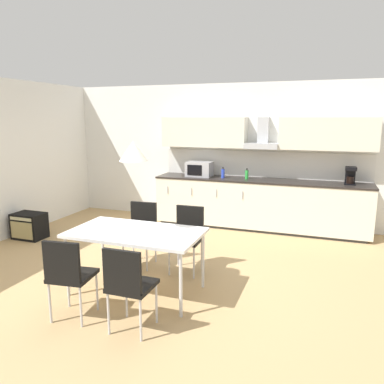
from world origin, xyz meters
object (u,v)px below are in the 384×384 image
(chair_near_left, at_px, (68,271))
(chair_far_left, at_px, (141,227))
(bottle_green, at_px, (247,175))
(chair_far_right, at_px, (188,232))
(guitar_amp, at_px, (29,226))
(microwave, at_px, (199,169))
(bottle_blue, at_px, (223,173))
(chair_near_right, at_px, (128,281))
(pendant_lamp, at_px, (133,151))
(coffee_maker, at_px, (350,176))
(dining_table, at_px, (136,235))

(chair_near_left, distance_m, chair_far_left, 1.62)
(bottle_green, relative_size, chair_far_left, 0.23)
(chair_far_right, bearing_deg, guitar_amp, 173.22)
(bottle_green, bearing_deg, guitar_amp, -150.57)
(microwave, xyz_separation_m, bottle_blue, (0.48, -0.03, -0.05))
(bottle_green, distance_m, chair_far_left, 2.51)
(bottle_blue, xyz_separation_m, chair_near_right, (0.13, -3.86, -0.48))
(pendant_lamp, bearing_deg, chair_near_right, -67.07)
(bottle_blue, height_order, chair_near_right, bottle_blue)
(coffee_maker, bearing_deg, microwave, -179.44)
(microwave, bearing_deg, pendant_lamp, -85.18)
(microwave, distance_m, bottle_blue, 0.48)
(dining_table, bearing_deg, chair_far_right, 67.16)
(guitar_amp, bearing_deg, pendant_lamp, -23.55)
(bottle_blue, relative_size, chair_far_right, 0.23)
(microwave, relative_size, chair_far_right, 0.55)
(coffee_maker, height_order, dining_table, coffee_maker)
(chair_near_left, xyz_separation_m, chair_far_right, (0.67, 1.62, 0.00))
(chair_near_left, bearing_deg, chair_near_right, -0.05)
(chair_far_left, xyz_separation_m, chair_far_right, (0.69, 0.00, 0.00))
(coffee_maker, height_order, chair_near_left, coffee_maker)
(microwave, distance_m, chair_far_left, 2.33)
(microwave, height_order, chair_near_left, microwave)
(coffee_maker, height_order, pendant_lamp, pendant_lamp)
(bottle_blue, height_order, pendant_lamp, pendant_lamp)
(coffee_maker, relative_size, bottle_green, 1.51)
(microwave, height_order, chair_near_right, microwave)
(microwave, bearing_deg, chair_far_left, -92.26)
(chair_far_left, bearing_deg, chair_near_right, -66.86)
(microwave, bearing_deg, chair_near_right, -81.20)
(chair_far_right, bearing_deg, coffee_maker, 47.76)
(guitar_amp, bearing_deg, microwave, 38.30)
(coffee_maker, height_order, chair_far_left, coffee_maker)
(microwave, relative_size, dining_table, 0.32)
(chair_near_left, xyz_separation_m, chair_near_right, (0.67, -0.00, 0.00))
(chair_near_left, xyz_separation_m, pendant_lamp, (0.33, 0.81, 1.14))
(chair_far_left, bearing_deg, chair_near_left, -89.41)
(chair_far_right, height_order, guitar_amp, chair_far_right)
(microwave, relative_size, chair_near_right, 0.55)
(bottle_green, xyz_separation_m, dining_table, (-0.67, -3.06, -0.30))
(chair_far_left, xyz_separation_m, pendant_lamp, (0.35, -0.81, 1.14))
(coffee_maker, bearing_deg, pendant_lamp, -128.00)
(chair_near_left, bearing_deg, chair_far_left, 90.59)
(microwave, xyz_separation_m, bottle_green, (0.93, -0.02, -0.06))
(microwave, bearing_deg, chair_far_right, -75.19)
(microwave, bearing_deg, guitar_amp, -141.70)
(chair_near_left, xyz_separation_m, chair_far_left, (-0.02, 1.62, 0.00))
(chair_far_right, height_order, chair_near_right, same)
(microwave, distance_m, coffee_maker, 2.69)
(bottle_green, relative_size, bottle_blue, 0.99)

